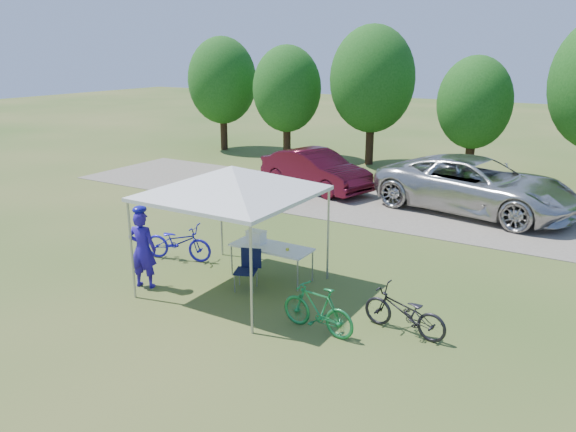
% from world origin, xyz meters
% --- Properties ---
extents(ground, '(100.00, 100.00, 0.00)m').
position_xyz_m(ground, '(0.00, 0.00, 0.00)').
color(ground, '#2D5119').
rests_on(ground, ground).
extents(gravel_strip, '(24.00, 5.00, 0.02)m').
position_xyz_m(gravel_strip, '(0.00, 8.00, 0.01)').
color(gravel_strip, gray).
rests_on(gravel_strip, ground).
extents(canopy, '(4.53, 4.53, 3.00)m').
position_xyz_m(canopy, '(0.00, 0.00, 2.65)').
color(canopy, '#A5A5AA').
rests_on(canopy, ground).
extents(treeline, '(24.89, 4.28, 6.30)m').
position_xyz_m(treeline, '(-0.29, 14.05, 3.53)').
color(treeline, '#382314').
rests_on(treeline, ground).
extents(folding_table, '(1.86, 0.78, 0.77)m').
position_xyz_m(folding_table, '(0.39, 0.88, 0.72)').
color(folding_table, white).
rests_on(folding_table, ground).
extents(folding_chair, '(0.58, 0.61, 0.88)m').
position_xyz_m(folding_chair, '(0.25, 0.16, 0.52)').
color(folding_chair, black).
rests_on(folding_chair, ground).
extents(cooler, '(0.41, 0.28, 0.30)m').
position_xyz_m(cooler, '(-0.03, 0.88, 0.92)').
color(cooler, white).
rests_on(cooler, folding_table).
extents(ice_cream_cup, '(0.07, 0.07, 0.05)m').
position_xyz_m(ice_cream_cup, '(0.84, 0.83, 0.79)').
color(ice_cream_cup, yellow).
rests_on(ice_cream_cup, folding_table).
extents(cyclist, '(0.72, 0.58, 1.73)m').
position_xyz_m(cyclist, '(-1.75, -0.96, 0.87)').
color(cyclist, '#2414A4').
rests_on(cyclist, ground).
extents(bike_blue, '(1.84, 1.05, 0.92)m').
position_xyz_m(bike_blue, '(-2.22, 0.67, 0.46)').
color(bike_blue, '#1B15B8').
rests_on(bike_blue, ground).
extents(bike_green, '(1.57, 0.58, 0.92)m').
position_xyz_m(bike_green, '(2.50, -0.82, 0.46)').
color(bike_green, '#1C7E3D').
rests_on(bike_green, ground).
extents(bike_dark, '(1.69, 0.75, 0.86)m').
position_xyz_m(bike_dark, '(3.87, -0.05, 0.43)').
color(bike_dark, black).
rests_on(bike_dark, ground).
extents(minivan, '(6.65, 3.90, 1.74)m').
position_xyz_m(minivan, '(3.01, 8.78, 0.89)').
color(minivan, beige).
rests_on(minivan, gravel_strip).
extents(sedan, '(4.73, 2.74, 1.47)m').
position_xyz_m(sedan, '(-2.75, 8.73, 0.76)').
color(sedan, '#440B18').
rests_on(sedan, gravel_strip).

